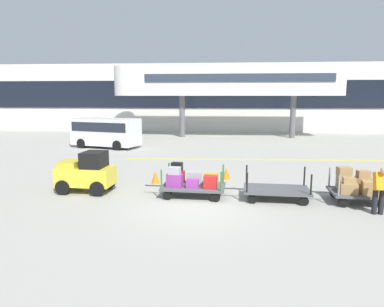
% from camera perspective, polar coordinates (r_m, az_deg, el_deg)
% --- Properties ---
extents(ground_plane, '(120.00, 120.00, 0.00)m').
position_cam_1_polar(ground_plane, '(11.88, 0.68, -8.54)').
color(ground_plane, '#9E9B91').
extents(apron_lead_line, '(15.36, 0.71, 0.01)m').
position_cam_1_polar(apron_lead_line, '(20.56, 10.49, -1.00)').
color(apron_lead_line, yellow).
rests_on(apron_lead_line, ground_plane).
extents(terminal_building, '(58.34, 2.51, 7.01)m').
position_cam_1_polar(terminal_building, '(37.26, 3.58, 9.17)').
color(terminal_building, silver).
rests_on(terminal_building, ground_plane).
extents(jet_bridge, '(19.98, 3.00, 6.31)m').
position_cam_1_polar(jet_bridge, '(31.30, 4.26, 11.78)').
color(jet_bridge, silver).
rests_on(jet_bridge, ground_plane).
extents(baggage_tug, '(2.16, 1.34, 1.58)m').
position_cam_1_polar(baggage_tug, '(13.94, -16.99, -3.05)').
color(baggage_tug, gold).
rests_on(baggage_tug, ground_plane).
extents(baggage_cart_lead, '(3.04, 1.54, 1.19)m').
position_cam_1_polar(baggage_cart_lead, '(12.83, -0.11, -4.64)').
color(baggage_cart_lead, '#4C4C4F').
rests_on(baggage_cart_lead, ground_plane).
extents(baggage_cart_middle, '(3.04, 1.54, 1.10)m').
position_cam_1_polar(baggage_cart_middle, '(12.80, 13.70, -5.87)').
color(baggage_cart_middle, '#4C4C4F').
rests_on(baggage_cart_middle, ground_plane).
extents(baggage_cart_tail, '(3.04, 1.54, 1.20)m').
position_cam_1_polar(baggage_cart_tail, '(13.39, 26.23, -4.96)').
color(baggage_cart_tail, '#4C4C4F').
rests_on(baggage_cart_tail, ground_plane).
extents(baggage_handler, '(0.41, 0.45, 1.56)m').
position_cam_1_polar(baggage_handler, '(12.20, 28.62, -5.01)').
color(baggage_handler, black).
rests_on(baggage_handler, ground_plane).
extents(shuttle_van, '(5.14, 3.13, 2.10)m').
position_cam_1_polar(shuttle_van, '(25.67, -14.01, 3.71)').
color(shuttle_van, silver).
rests_on(shuttle_van, ground_plane).
extents(safety_cone_near, '(0.36, 0.36, 0.55)m').
position_cam_1_polar(safety_cone_near, '(15.51, 5.69, -3.24)').
color(safety_cone_near, orange).
rests_on(safety_cone_near, ground_plane).
extents(safety_cone_far, '(0.36, 0.36, 0.55)m').
position_cam_1_polar(safety_cone_far, '(14.82, -6.04, -3.85)').
color(safety_cone_far, orange).
rests_on(safety_cone_far, ground_plane).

